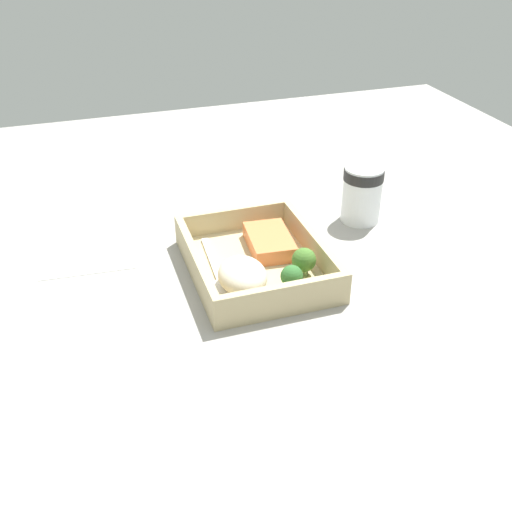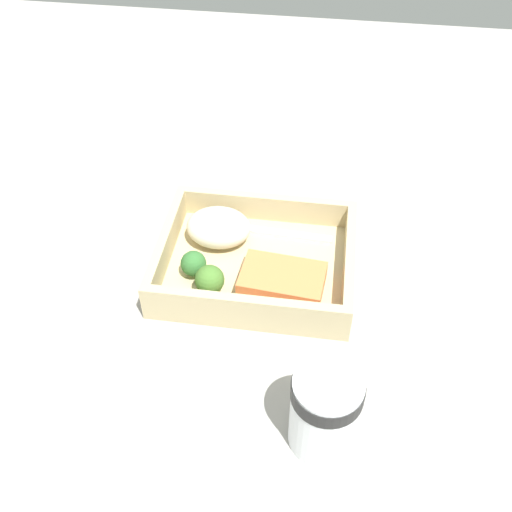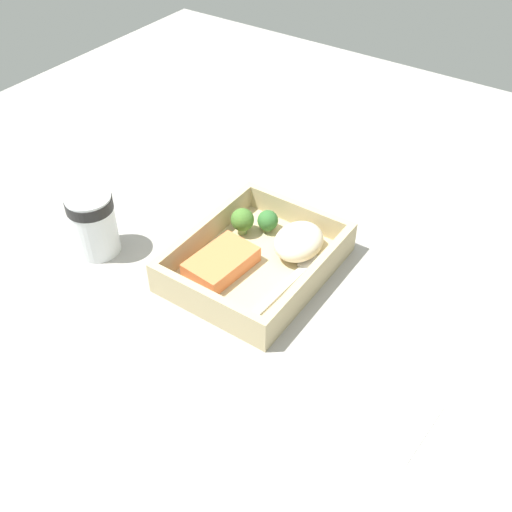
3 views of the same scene
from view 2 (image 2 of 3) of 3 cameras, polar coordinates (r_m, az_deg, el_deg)
name	(u,v)px [view 2 (image 2 of 3)]	position (r cm, az deg, el deg)	size (l,w,h in cm)	color
ground_plane	(256,276)	(79.25, 0.00, -1.90)	(160.00, 160.00, 2.00)	#9A9791
takeout_tray	(256,267)	(78.09, 0.00, -1.09)	(24.81, 19.91, 1.20)	tan
tray_rim	(256,254)	(76.29, 0.00, 0.23)	(24.81, 19.91, 3.87)	tan
salmon_fillet	(282,280)	(74.06, 2.53, -2.33)	(10.27, 6.54, 2.48)	#EB7A44
mashed_potatoes	(219,227)	(79.59, -3.58, 2.74)	(8.55, 6.94, 4.53)	beige
broccoli_floret_1	(210,280)	(72.57, -4.44, -2.31)	(3.64, 3.64, 4.37)	#7B9C58
broccoli_floret_2	(194,264)	(75.42, -5.97, -0.76)	(3.27, 3.27, 3.62)	#7D9F5C
fork	(266,231)	(81.92, 0.96, 2.38)	(15.87, 2.51, 0.44)	silver
paper_cup	(325,409)	(59.82, 6.58, -14.23)	(6.93, 6.93, 10.07)	white
receipt_slip	(352,167)	(96.69, 9.09, 8.38)	(9.46, 14.65, 0.24)	white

